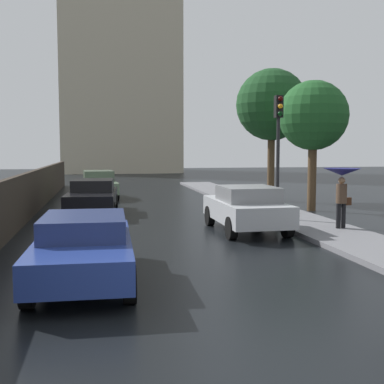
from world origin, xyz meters
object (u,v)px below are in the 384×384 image
Objects in this scene: car_blue_behind_camera at (84,247)px; car_silver_near_kerb at (246,208)px; pedestrian_with_umbrella_near at (342,180)px; street_tree_near at (313,116)px; car_green_mid_road at (99,184)px; car_black_far_lane at (93,196)px; street_tree_far at (272,105)px; traffic_light at (278,134)px.

car_silver_near_kerb is at bearing -132.05° from car_blue_behind_camera.
car_blue_behind_camera is 8.74m from pedestrian_with_umbrella_near.
street_tree_near reaches higher than car_silver_near_kerb.
street_tree_near is at bearing 137.24° from car_green_mid_road.
car_black_far_lane is 2.52× the size of pedestrian_with_umbrella_near.
car_green_mid_road reaches higher than car_blue_behind_camera.
street_tree_far is at bearing -155.21° from car_black_far_lane.
car_green_mid_road is at bearing 141.78° from street_tree_near.
car_black_far_lane is 9.51m from street_tree_near.
traffic_light reaches higher than car_blue_behind_camera.
street_tree_far is at bearing 157.17° from car_green_mid_road.
car_silver_near_kerb is 0.95× the size of traffic_light.
pedestrian_with_umbrella_near is (2.79, -0.75, 0.89)m from car_silver_near_kerb.
pedestrian_with_umbrella_near is (7.57, -5.91, 0.93)m from car_black_far_lane.
car_green_mid_road is (-4.57, 11.31, -0.00)m from car_silver_near_kerb.
car_black_far_lane reaches higher than car_blue_behind_camera.
street_tree_far is (3.82, 8.53, 3.95)m from car_silver_near_kerb.
pedestrian_with_umbrella_near is at bearing -96.34° from street_tree_far.
car_black_far_lane is (-0.02, 10.21, 0.02)m from car_blue_behind_camera.
pedestrian_with_umbrella_near reaches higher than car_black_far_lane.
street_tree_near reaches higher than car_green_mid_road.
street_tree_far reaches higher than pedestrian_with_umbrella_near.
street_tree_far is at bearing 72.26° from traffic_light.
car_silver_near_kerb is 0.75× the size of street_tree_near.
street_tree_far reaches higher than car_silver_near_kerb.
car_green_mid_road is at bearing 161.71° from street_tree_far.
traffic_light is 7.51m from street_tree_far.
traffic_light is at bearing 108.84° from pedestrian_with_umbrella_near.
traffic_light is at bearing -107.74° from street_tree_far.
traffic_light is at bearing 153.76° from car_black_far_lane.
pedestrian_with_umbrella_near reaches higher than car_green_mid_road.
car_black_far_lane is 0.86× the size of street_tree_near.
street_tree_far is (8.58, 13.57, 4.00)m from car_blue_behind_camera.
car_green_mid_road is at bearing 122.24° from traffic_light.
car_silver_near_kerb is 6.85m from street_tree_near.
street_tree_near is at bearing 46.13° from car_silver_near_kerb.
traffic_light is at bearing -132.65° from car_blue_behind_camera.
street_tree_near is (8.93, -0.73, 3.19)m from car_black_far_lane.
car_black_far_lane is (-4.77, 5.17, -0.04)m from car_silver_near_kerb.
street_tree_far reaches higher than street_tree_near.
street_tree_near is at bearing -85.42° from street_tree_far.
car_black_far_lane is 0.72× the size of street_tree_far.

